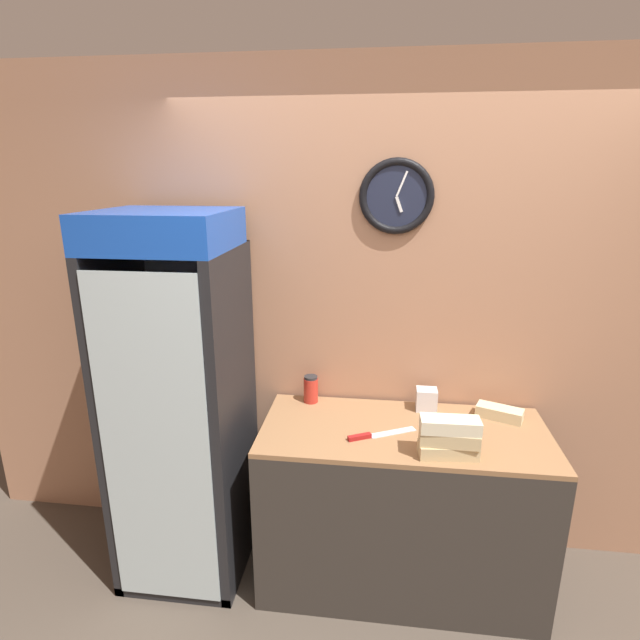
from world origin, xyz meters
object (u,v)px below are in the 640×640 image
sandwich_stack_bottom (448,450)px  condiment_jar (311,389)px  chefs_knife (373,435)px  napkin_dispenser (426,399)px  sandwich_stack_top (450,425)px  sandwich_flat_left (499,413)px  sandwich_stack_middle (449,438)px  beverage_cooler (184,385)px

sandwich_stack_bottom → condiment_jar: bearing=145.8°
condiment_jar → chefs_knife: bearing=-44.2°
condiment_jar → napkin_dispenser: 0.63m
sandwich_stack_top → chefs_knife: sandwich_stack_top is taller
sandwich_stack_bottom → condiment_jar: (-0.70, 0.47, 0.04)m
sandwich_flat_left → napkin_dispenser: size_ratio=2.08×
condiment_jar → sandwich_stack_bottom: bearing=-34.2°
sandwich_stack_bottom → napkin_dispenser: bearing=98.0°
condiment_jar → napkin_dispenser: bearing=-1.7°
napkin_dispenser → condiment_jar: bearing=178.3°
sandwich_stack_middle → chefs_knife: (-0.34, 0.13, -0.09)m
beverage_cooler → sandwich_flat_left: (1.65, 0.15, -0.13)m
sandwich_stack_middle → condiment_jar: bearing=145.8°
sandwich_stack_top → chefs_knife: 0.40m
sandwich_stack_middle → napkin_dispenser: size_ratio=2.20×
sandwich_stack_bottom → napkin_dispenser: napkin_dispenser is taller
sandwich_stack_bottom → napkin_dispenser: size_ratio=2.26×
beverage_cooler → napkin_dispenser: beverage_cooler is taller
sandwich_stack_middle → condiment_jar: size_ratio=1.72×
sandwich_stack_top → condiment_jar: bearing=145.8°
beverage_cooler → chefs_knife: 1.02m
beverage_cooler → sandwich_stack_top: bearing=-10.8°
condiment_jar → sandwich_stack_top: bearing=-34.2°
sandwich_stack_bottom → chefs_knife: size_ratio=0.81×
beverage_cooler → sandwich_stack_top: beverage_cooler is taller
sandwich_stack_bottom → beverage_cooler: bearing=169.2°
beverage_cooler → napkin_dispenser: (1.28, 0.20, -0.10)m
sandwich_stack_bottom → sandwich_stack_middle: (0.00, 0.00, 0.06)m
sandwich_stack_middle → sandwich_flat_left: bearing=52.6°
chefs_knife → condiment_jar: (-0.35, 0.34, 0.07)m
sandwich_stack_bottom → sandwich_stack_top: sandwich_stack_top is taller
sandwich_stack_bottom → condiment_jar: 0.84m
sandwich_stack_bottom → sandwich_stack_top: bearing=0.0°
sandwich_stack_bottom → sandwich_flat_left: size_ratio=1.09×
beverage_cooler → napkin_dispenser: size_ratio=16.44×
sandwich_stack_bottom → sandwich_stack_top: size_ratio=1.02×
sandwich_flat_left → chefs_knife: sandwich_flat_left is taller
sandwich_stack_middle → sandwich_stack_top: (0.00, 0.00, 0.06)m
beverage_cooler → sandwich_flat_left: beverage_cooler is taller
sandwich_stack_bottom → sandwich_stack_top: (0.00, 0.00, 0.13)m
sandwich_stack_top → napkin_dispenser: 0.47m
beverage_cooler → condiment_jar: (0.65, 0.22, -0.08)m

